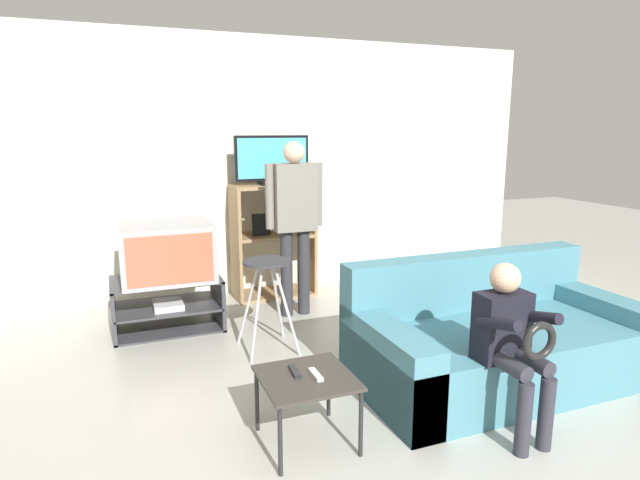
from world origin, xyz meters
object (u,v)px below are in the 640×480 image
object	(u,v)px
snack_table	(307,384)
person_seated_child	(511,336)
media_shelf	(273,240)
remote_control_white	(316,374)
folding_stool	(267,278)
remote_control_black	(295,371)
television_flat	(272,161)
couch	(494,341)
tv_stand	(167,304)
television_main	(166,252)
person_standing_adult	(295,212)

from	to	relation	value
snack_table	person_seated_child	bearing A→B (deg)	-15.37
media_shelf	remote_control_white	world-z (taller)	media_shelf
folding_stool	snack_table	size ratio (longest dim) A/B	1.47
media_shelf	remote_control_black	world-z (taller)	media_shelf
television_flat	couch	bearing A→B (deg)	-69.80
tv_stand	remote_control_white	xyz separation A→B (m)	(0.57, -2.06, 0.18)
remote_control_black	remote_control_white	xyz separation A→B (m)	(0.09, -0.08, 0.00)
folding_stool	couch	distance (m)	1.70
media_shelf	folding_stool	world-z (taller)	media_shelf
television_main	remote_control_white	xyz separation A→B (m)	(0.55, -2.05, -0.28)
folding_stool	person_seated_child	xyz separation A→B (m)	(0.93, -1.60, -0.01)
person_standing_adult	person_seated_child	size ratio (longest dim) A/B	1.64
person_standing_adult	folding_stool	bearing A→B (deg)	-124.04
television_flat	folding_stool	distance (m)	1.59
television_main	person_seated_child	bearing A→B (deg)	-55.67
media_shelf	folding_stool	size ratio (longest dim) A/B	1.60
television_flat	remote_control_white	distance (m)	2.85
tv_stand	snack_table	size ratio (longest dim) A/B	1.84
folding_stool	person_standing_adult	xyz separation A→B (m)	(0.46, 0.68, 0.38)
folding_stool	couch	xyz separation A→B (m)	(1.31, -1.04, -0.31)
folding_stool	person_seated_child	world-z (taller)	person_seated_child
tv_stand	folding_stool	xyz separation A→B (m)	(0.68, -0.74, 0.36)
television_main	television_flat	bearing A→B (deg)	27.26
remote_control_black	television_flat	bearing A→B (deg)	80.17
tv_stand	couch	world-z (taller)	couch
media_shelf	person_standing_adult	size ratio (longest dim) A/B	0.72
snack_table	remote_control_white	world-z (taller)	remote_control_white
television_main	remote_control_black	distance (m)	2.05
folding_stool	remote_control_black	xyz separation A→B (m)	(-0.20, -1.24, -0.18)
folding_stool	tv_stand	bearing A→B (deg)	132.37
person_seated_child	remote_control_black	bearing A→B (deg)	162.50
television_main	person_seated_child	world-z (taller)	person_seated_child
couch	person_standing_adult	distance (m)	2.04
folding_stool	snack_table	world-z (taller)	folding_stool
person_seated_child	tv_stand	bearing A→B (deg)	124.50
folding_stool	remote_control_black	size ratio (longest dim) A/B	4.98
remote_control_black	remote_control_white	size ratio (longest dim) A/B	1.00
folding_stool	remote_control_black	bearing A→B (deg)	-99.24
tv_stand	remote_control_black	xyz separation A→B (m)	(0.47, -1.99, 0.18)
television_flat	person_standing_adult	bearing A→B (deg)	-88.46
media_shelf	tv_stand	bearing A→B (deg)	-152.55
tv_stand	television_main	bearing A→B (deg)	-27.80
tv_stand	media_shelf	bearing A→B (deg)	27.45
television_main	snack_table	distance (m)	2.12
tv_stand	media_shelf	xyz separation A→B (m)	(1.12, 0.58, 0.37)
person_standing_adult	couch	bearing A→B (deg)	-63.87
media_shelf	remote_control_white	size ratio (longest dim) A/B	7.96
remote_control_white	person_seated_child	world-z (taller)	person_seated_child
media_shelf	person_seated_child	world-z (taller)	media_shelf
television_main	remote_control_black	bearing A→B (deg)	-76.97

